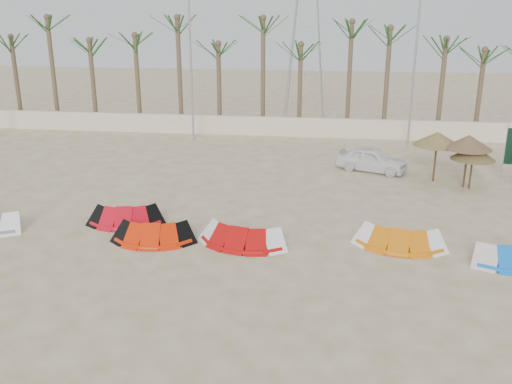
# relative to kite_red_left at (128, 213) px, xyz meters

# --- Properties ---
(ground) EXTENTS (120.00, 120.00, 0.00)m
(ground) POSITION_rel_kite_red_left_xyz_m (5.36, -5.18, -0.42)
(ground) COLOR beige
(ground) RESTS_ON ground
(boundary_wall) EXTENTS (60.00, 0.30, 1.30)m
(boundary_wall) POSITION_rel_kite_red_left_xyz_m (5.36, 16.82, 0.23)
(boundary_wall) COLOR beige
(boundary_wall) RESTS_ON ground
(palm_line) EXTENTS (52.00, 4.00, 7.70)m
(palm_line) POSITION_rel_kite_red_left_xyz_m (6.02, 18.32, 6.03)
(palm_line) COLOR brown
(palm_line) RESTS_ON ground
(lamp_b) EXTENTS (1.25, 0.14, 11.00)m
(lamp_b) POSITION_rel_kite_red_left_xyz_m (-0.61, 14.82, 5.35)
(lamp_b) COLOR #A5A8AD
(lamp_b) RESTS_ON ground
(lamp_c) EXTENTS (1.25, 0.14, 11.00)m
(lamp_c) POSITION_rel_kite_red_left_xyz_m (13.39, 14.82, 5.35)
(lamp_c) COLOR #A5A8AD
(lamp_c) RESTS_ON ground
(pylon) EXTENTS (3.00, 3.00, 14.00)m
(pylon) POSITION_rel_kite_red_left_xyz_m (6.36, 22.82, -0.42)
(pylon) COLOR #A5A8AD
(pylon) RESTS_ON ground
(kite_red_left) EXTENTS (3.28, 1.95, 0.90)m
(kite_red_left) POSITION_rel_kite_red_left_xyz_m (0.00, 0.00, 0.00)
(kite_red_left) COLOR red
(kite_red_left) RESTS_ON ground
(kite_red_mid) EXTENTS (3.27, 1.73, 0.90)m
(kite_red_mid) POSITION_rel_kite_red_left_xyz_m (1.69, -1.62, 0.00)
(kite_red_mid) COLOR red
(kite_red_mid) RESTS_ON ground
(kite_red_right) EXTENTS (3.66, 2.18, 0.90)m
(kite_red_right) POSITION_rel_kite_red_left_xyz_m (5.13, -1.47, 0.00)
(kite_red_right) COLOR #B30B09
(kite_red_right) RESTS_ON ground
(kite_orange) EXTENTS (3.55, 2.00, 0.90)m
(kite_orange) POSITION_rel_kite_red_left_xyz_m (11.10, -0.94, 0.00)
(kite_orange) COLOR orange
(kite_orange) RESTS_ON ground
(parasol_left) EXTENTS (2.45, 2.45, 2.61)m
(parasol_left) POSITION_rel_kite_red_left_xyz_m (13.78, 7.56, 1.84)
(parasol_left) COLOR #4C331E
(parasol_left) RESTS_ON ground
(parasol_mid) EXTENTS (2.31, 2.31, 2.68)m
(parasol_mid) POSITION_rel_kite_red_left_xyz_m (15.12, 6.70, 1.91)
(parasol_mid) COLOR #4C331E
(parasol_mid) RESTS_ON ground
(parasol_right) EXTENTS (2.16, 2.16, 2.22)m
(parasol_right) POSITION_rel_kite_red_left_xyz_m (15.35, 6.46, 1.45)
(parasol_right) COLOR #4C331E
(parasol_right) RESTS_ON ground
(flag_green) EXTENTS (0.45, 0.13, 2.92)m
(flag_green) POSITION_rel_kite_red_left_xyz_m (17.51, 8.24, 1.31)
(flag_green) COLOR #A5A8AD
(flag_green) RESTS_ON ground
(car) EXTENTS (4.14, 2.82, 1.31)m
(car) POSITION_rel_kite_red_left_xyz_m (10.71, 9.00, 0.24)
(car) COLOR white
(car) RESTS_ON ground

